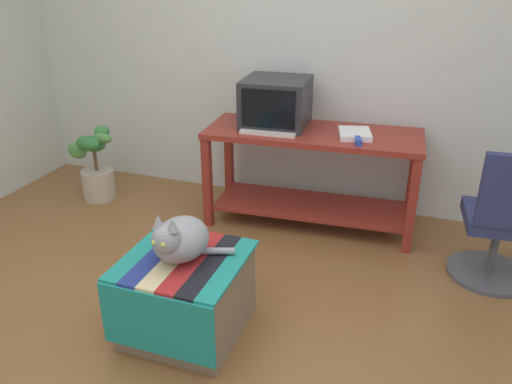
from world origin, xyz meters
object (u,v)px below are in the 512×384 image
tv_monitor (276,103)px  potted_plant (96,168)px  stapler (358,141)px  ottoman_with_blanket (186,295)px  cat (179,239)px  book (355,134)px  office_chair (502,226)px  keyboard (269,132)px  desk (312,161)px

tv_monitor → potted_plant: tv_monitor is taller
stapler → tv_monitor: bearing=144.8°
ottoman_with_blanket → cat: cat is taller
book → office_chair: office_chair is taller
cat → ottoman_with_blanket: bearing=43.2°
tv_monitor → office_chair: (1.58, -0.45, -0.52)m
stapler → office_chair: bearing=-29.1°
cat → stapler: stapler is taller
ottoman_with_blanket → stapler: stapler is taller
cat → stapler: bearing=68.4°
keyboard → book: (0.59, 0.13, 0.01)m
keyboard → book: book is taller
book → tv_monitor: bearing=157.8°
book → office_chair: 1.11m
keyboard → ottoman_with_blanket: size_ratio=0.64×
desk → book: book is taller
book → office_chair: (0.98, -0.36, -0.37)m
cat → stapler: 1.47m
ottoman_with_blanket → potted_plant: bearing=138.9°
cat → office_chair: bearing=39.9°
keyboard → cat: bearing=-95.5°
cat → potted_plant: (-1.47, 1.30, -0.30)m
keyboard → cat: keyboard is taller
tv_monitor → office_chair: bearing=-19.5°
desk → potted_plant: size_ratio=2.61×
ottoman_with_blanket → office_chair: (1.60, 1.07, 0.16)m
book → keyboard: bearing=177.6°
potted_plant → stapler: 2.20m
tv_monitor → keyboard: tv_monitor is taller
book → potted_plant: book is taller
keyboard → cat: size_ratio=0.99×
cat → potted_plant: 1.98m
ottoman_with_blanket → cat: (-0.01, -0.01, 0.34)m
tv_monitor → ottoman_with_blanket: (-0.02, -1.52, -0.68)m
cat → desk: bearing=83.3°
keyboard → office_chair: size_ratio=0.45×
keyboard → stapler: 0.63m
desk → potted_plant: desk is taller
desk → tv_monitor: 0.51m
keyboard → potted_plant: bearing=177.2°
tv_monitor → stapler: 0.70m
ottoman_with_blanket → keyboard: bearing=88.4°
ottoman_with_blanket → potted_plant: (-1.48, 1.29, 0.05)m
potted_plant → desk: bearing=5.3°
desk → ottoman_with_blanket: size_ratio=2.52×
keyboard → stapler: bearing=-5.2°
office_chair → tv_monitor: bearing=-20.7°
cat → office_chair: office_chair is taller
tv_monitor → stapler: bearing=-23.0°
cat → keyboard: bearing=94.0°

